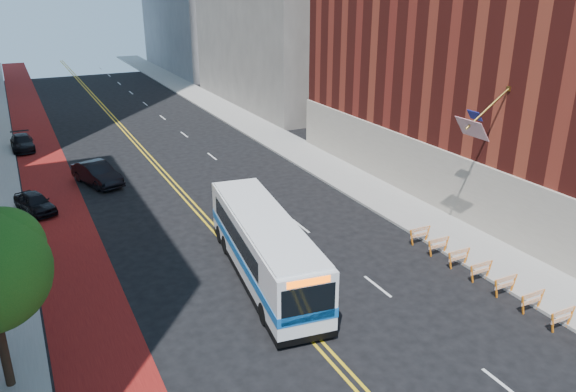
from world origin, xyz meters
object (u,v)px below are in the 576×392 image
(car_a, at_px, (35,203))
(car_b, at_px, (97,174))
(transit_bus, at_px, (264,246))
(car_c, at_px, (22,143))

(car_a, xyz_separation_m, car_b, (4.41, 3.67, 0.16))
(transit_bus, height_order, car_c, transit_bus)
(car_b, height_order, car_c, car_b)
(transit_bus, height_order, car_b, transit_bus)
(transit_bus, bearing_deg, car_a, 131.60)
(car_b, bearing_deg, car_a, -158.94)
(car_a, distance_m, car_c, 15.78)
(car_a, distance_m, car_b, 5.74)
(transit_bus, relative_size, car_b, 2.49)
(transit_bus, bearing_deg, car_b, 113.66)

